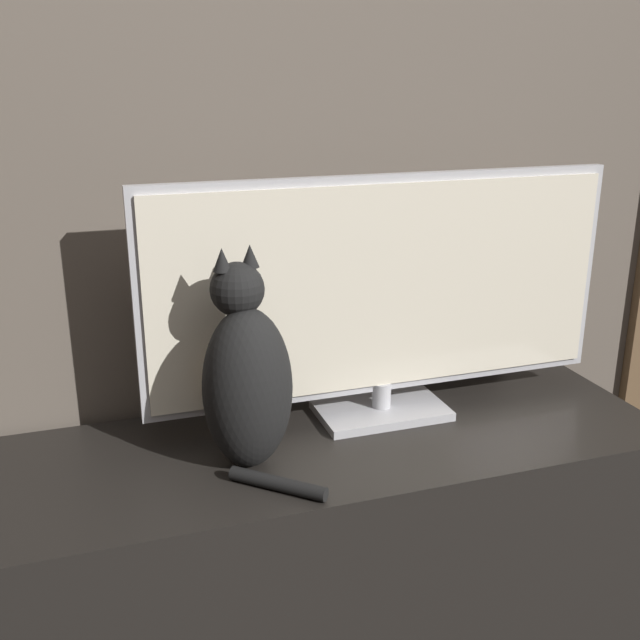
{
  "coord_description": "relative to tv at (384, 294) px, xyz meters",
  "views": [
    {
      "loc": [
        -0.44,
        -0.45,
        1.3
      ],
      "look_at": [
        0.03,
        0.95,
        0.8
      ],
      "focal_mm": 42.0,
      "sensor_mm": 36.0,
      "label": 1
    }
  ],
  "objects": [
    {
      "name": "wall_back",
      "position": [
        -0.2,
        0.2,
        0.48
      ],
      "size": [
        4.8,
        0.05,
        2.6
      ],
      "color": "#60564C",
      "rests_on": "ground_plane"
    },
    {
      "name": "cat",
      "position": [
        -0.35,
        -0.13,
        -0.11
      ],
      "size": [
        0.22,
        0.3,
        0.45
      ],
      "rotation": [
        0.0,
        0.0,
        0.23
      ],
      "color": "black",
      "rests_on": "tv_stand"
    },
    {
      "name": "tv_stand",
      "position": [
        -0.2,
        -0.09,
        -0.56
      ],
      "size": [
        1.59,
        0.5,
        0.53
      ],
      "color": "black",
      "rests_on": "ground_plane"
    },
    {
      "name": "tv",
      "position": [
        0.0,
        0.0,
        0.0
      ],
      "size": [
        1.09,
        0.18,
        0.56
      ],
      "color": "#B7B7BC",
      "rests_on": "tv_stand"
    }
  ]
}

